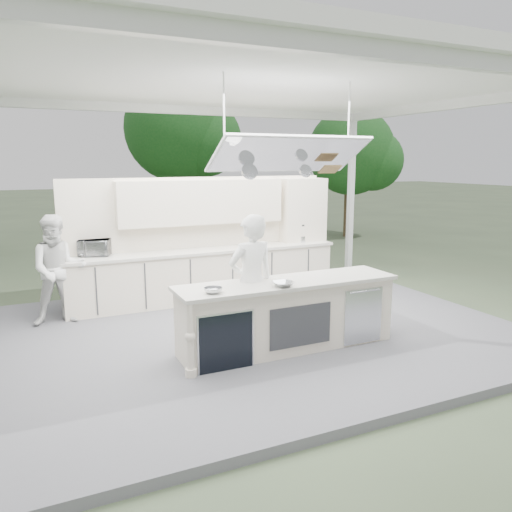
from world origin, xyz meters
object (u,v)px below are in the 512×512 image
demo_island (287,315)px  head_chef (251,282)px  back_counter (206,274)px  sous_chef (58,270)px

demo_island → head_chef: 0.66m
demo_island → back_counter: 2.82m
back_counter → sous_chef: bearing=-172.2°
sous_chef → back_counter: bearing=8.4°
back_counter → head_chef: (-0.26, -2.60, 0.45)m
demo_island → back_counter: size_ratio=0.61×
demo_island → back_counter: same height
demo_island → head_chef: head_chef is taller
head_chef → back_counter: bearing=-101.4°
head_chef → sous_chef: 3.22m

